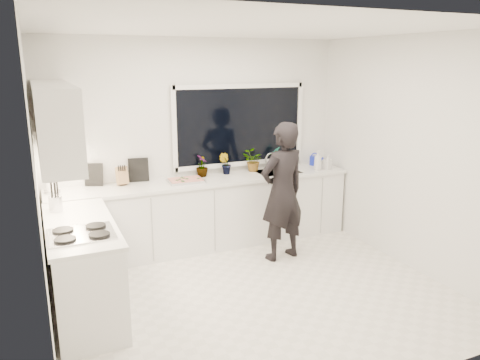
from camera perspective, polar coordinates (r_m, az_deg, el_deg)
name	(u,v)px	position (r m, az deg, el deg)	size (l,w,h in m)	color
floor	(254,294)	(5.14, 1.71, -13.68)	(4.00, 3.50, 0.02)	beige
wall_back	(198,143)	(6.26, -5.19, 4.57)	(4.00, 0.02, 2.70)	white
wall_left	(36,192)	(4.22, -23.58, -1.34)	(0.02, 3.50, 2.70)	white
wall_right	(410,154)	(5.81, 20.04, 2.99)	(0.02, 3.50, 2.70)	white
ceiling	(256,27)	(4.55, 1.98, 18.18)	(4.00, 3.50, 0.02)	white
window	(240,125)	(6.41, -0.02, 6.66)	(1.80, 0.02, 1.00)	black
base_cabinets_back	(207,214)	(6.20, -4.07, -4.19)	(3.92, 0.58, 0.88)	white
base_cabinets_left	(84,269)	(4.86, -18.52, -10.29)	(0.58, 1.60, 0.88)	white
countertop_back	(206,181)	(6.06, -4.12, -0.09)	(3.94, 0.62, 0.04)	silver
countertop_left	(80,225)	(4.69, -18.96, -5.16)	(0.62, 1.60, 0.04)	silver
upper_cabinets	(54,121)	(4.82, -21.70, 6.74)	(0.34, 2.10, 0.70)	white
sink	(278,175)	(6.49, 4.60, 0.60)	(0.58, 0.42, 0.14)	silver
faucet	(271,161)	(6.63, 3.80, 2.32)	(0.03, 0.03, 0.22)	silver
stovetop	(81,233)	(4.35, -18.82, -6.18)	(0.56, 0.48, 0.03)	black
person	(282,192)	(5.71, 5.19, -1.46)	(0.62, 0.41, 1.71)	black
pizza_tray	(186,181)	(5.94, -6.65, -0.09)	(0.44, 0.32, 0.03)	silver
pizza	(186,179)	(5.94, -6.66, 0.07)	(0.40, 0.29, 0.01)	red
watering_can	(314,161)	(6.95, 9.04, 2.35)	(0.14, 0.14, 0.13)	#1323B7
paper_towel_roll	(52,182)	(5.80, -21.99, -0.24)	(0.11, 0.11, 0.26)	white
knife_block	(122,176)	(5.91, -14.19, 0.44)	(0.13, 0.10, 0.22)	#946745
utensil_crock	(56,204)	(5.08, -21.56, -2.72)	(0.13, 0.13, 0.16)	silver
picture_frame_large	(94,175)	(5.96, -17.39, 0.63)	(0.22, 0.02, 0.28)	black
picture_frame_small	(139,170)	(6.04, -12.25, 1.23)	(0.25, 0.02, 0.30)	black
herb_plants	(243,162)	(6.39, 0.34, 2.25)	(1.28, 0.33, 0.32)	#26662D
soap_bottles	(321,161)	(6.64, 9.89, 2.31)	(0.29, 0.13, 0.28)	#D8BF66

